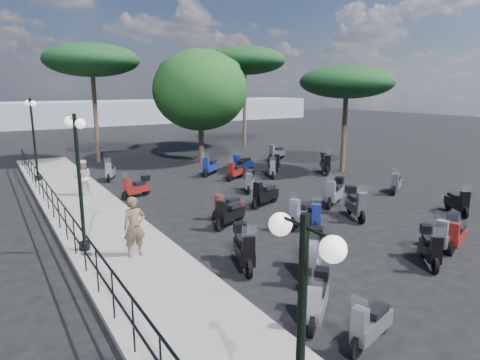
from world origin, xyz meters
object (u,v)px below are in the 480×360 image
woman (134,227)px  scooter_29 (276,153)px  scooter_9 (230,214)px  lamp_post_2 (34,134)px  scooter_2 (244,249)px  scooter_10 (250,182)px  scooter_15 (265,195)px  scooter_7 (313,256)px  lamp_post_0 (300,357)px  scooter_22 (271,169)px  scooter_17 (242,164)px  scooter_1 (317,301)px  scooter_11 (210,167)px  scooter_0 (370,326)px  scooter_4 (136,188)px  pine_1 (245,60)px  scooter_23 (276,163)px  scooter_12 (447,234)px  scooter_27 (396,184)px  pine_0 (200,68)px  lamp_post_1 (79,174)px  scooter_19 (457,237)px  scooter_13 (430,248)px  pedestrian_far (83,177)px  scooter_8 (302,214)px  scooter_20 (356,204)px  pine_3 (347,82)px  scooter_21 (335,193)px  scooter_26 (457,203)px  scooter_16 (236,171)px  scooter_3 (228,207)px  scooter_28 (325,164)px

woman → scooter_29: 18.01m
scooter_9 → lamp_post_2: bearing=-1.8°
scooter_2 → scooter_10: (4.84, 7.27, -0.07)m
scooter_9 → scooter_15: size_ratio=0.93×
scooter_7 → scooter_9: (0.15, 4.65, -0.09)m
lamp_post_0 → scooter_22: size_ratio=2.49×
lamp_post_2 → scooter_17: lamp_post_2 is taller
scooter_22 → lamp_post_2: bearing=3.0°
scooter_1 → scooter_11: (5.09, 14.77, 0.01)m
scooter_0 → scooter_2: size_ratio=0.88×
scooter_4 → pine_1: size_ratio=0.18×
scooter_23 → scooter_1: bearing=90.2°
scooter_12 → scooter_27: (4.64, 5.60, -0.08)m
scooter_10 → scooter_27: scooter_27 is taller
lamp_post_0 → scooter_0: (3.41, 2.01, -1.76)m
woman → scooter_4: 7.31m
scooter_29 → pine_0: (-3.65, 4.03, 5.62)m
lamp_post_1 → scooter_19: size_ratio=2.65×
scooter_11 → scooter_13: (-0.39, -14.13, -0.00)m
pedestrian_far → scooter_8: (5.76, -8.23, -0.45)m
scooter_22 → pine_0: pine_0 is taller
scooter_20 → lamp_post_0: bearing=67.7°
woman → scooter_29: woman is taller
scooter_13 → scooter_15: scooter_15 is taller
scooter_20 → scooter_22: bearing=-74.9°
pine_1 → pine_3: bearing=-92.4°
scooter_8 → scooter_21: scooter_21 is taller
scooter_27 → scooter_4: bearing=31.5°
scooter_1 → scooter_8: size_ratio=0.76×
lamp_post_1 → scooter_2: lamp_post_1 is taller
scooter_26 → lamp_post_1: bearing=15.9°
pine_3 → scooter_20: bearing=-131.5°
scooter_1 → scooter_16: size_ratio=0.93×
lamp_post_2 → pine_1: pine_1 is taller
lamp_post_0 → scooter_3: lamp_post_0 is taller
woman → scooter_7: woman is taller
pedestrian_far → scooter_12: bearing=133.2°
lamp_post_0 → scooter_19: (9.48, 4.09, -1.76)m
scooter_12 → scooter_13: (-1.34, -0.40, -0.04)m
scooter_29 → pine_0: 7.82m
scooter_1 → scooter_19: size_ratio=0.87×
woman → scooter_27: (12.94, 1.44, -0.57)m
lamp_post_2 → scooter_20: 16.13m
scooter_19 → scooter_21: scooter_21 is taller
scooter_4 → scooter_17: (7.01, 2.31, 0.04)m
scooter_28 → pine_0: 11.26m
scooter_26 → scooter_2: bearing=29.5°
scooter_1 → scooter_12: bearing=-120.6°
scooter_16 → scooter_22: bearing=-135.9°
scooter_12 → scooter_15: scooter_15 is taller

